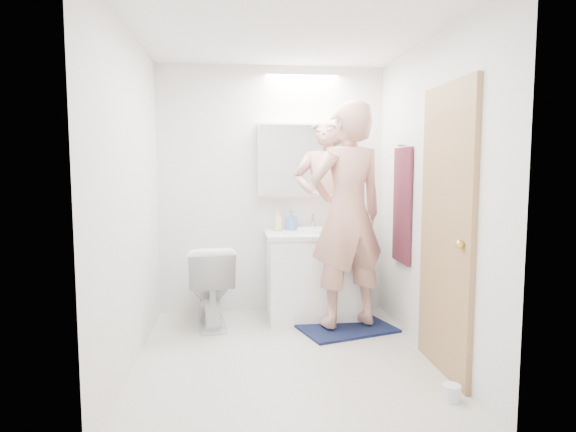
{
  "coord_description": "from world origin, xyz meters",
  "views": [
    {
      "loc": [
        -0.37,
        -3.57,
        1.44
      ],
      "look_at": [
        0.05,
        0.25,
        1.05
      ],
      "focal_mm": 30.75,
      "sensor_mm": 36.0,
      "label": 1
    }
  ],
  "objects": [
    {
      "name": "floor",
      "position": [
        0.0,
        0.0,
        0.0
      ],
      "size": [
        2.5,
        2.5,
        0.0
      ],
      "primitive_type": "plane",
      "color": "silver",
      "rests_on": "ground"
    },
    {
      "name": "ceiling",
      "position": [
        0.0,
        0.0,
        2.4
      ],
      "size": [
        2.5,
        2.5,
        0.0
      ],
      "primitive_type": "plane",
      "rotation": [
        3.14,
        0.0,
        0.0
      ],
      "color": "white",
      "rests_on": "floor"
    },
    {
      "name": "wall_back",
      "position": [
        0.0,
        1.25,
        1.2
      ],
      "size": [
        2.5,
        0.0,
        2.5
      ],
      "primitive_type": "plane",
      "rotation": [
        1.57,
        0.0,
        0.0
      ],
      "color": "white",
      "rests_on": "floor"
    },
    {
      "name": "wall_front",
      "position": [
        0.0,
        -1.25,
        1.2
      ],
      "size": [
        2.5,
        0.0,
        2.5
      ],
      "primitive_type": "plane",
      "rotation": [
        -1.57,
        0.0,
        0.0
      ],
      "color": "white",
      "rests_on": "floor"
    },
    {
      "name": "wall_left",
      "position": [
        -1.1,
        0.0,
        1.2
      ],
      "size": [
        0.0,
        2.5,
        2.5
      ],
      "primitive_type": "plane",
      "rotation": [
        1.57,
        0.0,
        1.57
      ],
      "color": "white",
      "rests_on": "floor"
    },
    {
      "name": "wall_right",
      "position": [
        1.1,
        0.0,
        1.2
      ],
      "size": [
        0.0,
        2.5,
        2.5
      ],
      "primitive_type": "plane",
      "rotation": [
        1.57,
        0.0,
        -1.57
      ],
      "color": "white",
      "rests_on": "floor"
    },
    {
      "name": "vanity_cabinet",
      "position": [
        0.39,
        0.96,
        0.39
      ],
      "size": [
        0.9,
        0.55,
        0.78
      ],
      "primitive_type": "cube",
      "color": "white",
      "rests_on": "floor"
    },
    {
      "name": "countertop",
      "position": [
        0.39,
        0.96,
        0.8
      ],
      "size": [
        0.95,
        0.58,
        0.04
      ],
      "primitive_type": "cube",
      "color": "white",
      "rests_on": "vanity_cabinet"
    },
    {
      "name": "sink_basin",
      "position": [
        0.39,
        0.99,
        0.84
      ],
      "size": [
        0.36,
        0.36,
        0.03
      ],
      "primitive_type": "cylinder",
      "color": "white",
      "rests_on": "countertop"
    },
    {
      "name": "faucet",
      "position": [
        0.39,
        1.19,
        0.9
      ],
      "size": [
        0.02,
        0.02,
        0.16
      ],
      "primitive_type": "cylinder",
      "color": "silver",
      "rests_on": "countertop"
    },
    {
      "name": "medicine_cabinet",
      "position": [
        0.3,
        1.18,
        1.5
      ],
      "size": [
        0.88,
        0.14,
        0.7
      ],
      "primitive_type": "cube",
      "color": "white",
      "rests_on": "wall_back"
    },
    {
      "name": "mirror_panel",
      "position": [
        0.3,
        1.1,
        1.5
      ],
      "size": [
        0.84,
        0.01,
        0.66
      ],
      "primitive_type": "cube",
      "color": "silver",
      "rests_on": "medicine_cabinet"
    },
    {
      "name": "toilet",
      "position": [
        -0.6,
        0.85,
        0.37
      ],
      "size": [
        0.5,
        0.77,
        0.74
      ],
      "primitive_type": "imported",
      "rotation": [
        0.0,
        0.0,
        3.26
      ],
      "color": "white",
      "rests_on": "floor"
    },
    {
      "name": "bath_rug",
      "position": [
        0.6,
        0.59,
        0.01
      ],
      "size": [
        0.93,
        0.76,
        0.02
      ],
      "primitive_type": "cube",
      "rotation": [
        0.0,
        0.0,
        0.3
      ],
      "color": "#13213C",
      "rests_on": "floor"
    },
    {
      "name": "person",
      "position": [
        0.6,
        0.59,
        1.02
      ],
      "size": [
        0.81,
        0.65,
        1.94
      ],
      "primitive_type": "imported",
      "rotation": [
        0.0,
        0.0,
        3.44
      ],
      "color": "tan",
      "rests_on": "bath_rug"
    },
    {
      "name": "door",
      "position": [
        1.08,
        -0.35,
        1.0
      ],
      "size": [
        0.04,
        0.8,
        2.0
      ],
      "primitive_type": "cube",
      "color": "tan",
      "rests_on": "wall_right"
    },
    {
      "name": "door_knob",
      "position": [
        1.04,
        -0.65,
        0.95
      ],
      "size": [
        0.06,
        0.06,
        0.06
      ],
      "primitive_type": "sphere",
      "color": "gold",
      "rests_on": "door"
    },
    {
      "name": "towel",
      "position": [
        1.08,
        0.55,
        1.1
      ],
      "size": [
        0.02,
        0.42,
        1.0
      ],
      "primitive_type": "cube",
      "color": "#101F32",
      "rests_on": "wall_right"
    },
    {
      "name": "towel_hook",
      "position": [
        1.07,
        0.55,
        1.62
      ],
      "size": [
        0.07,
        0.02,
        0.02
      ],
      "primitive_type": "cylinder",
      "rotation": [
        0.0,
        1.57,
        0.0
      ],
      "color": "silver",
      "rests_on": "wall_right"
    },
    {
      "name": "soap_bottle_a",
      "position": [
        0.05,
        1.11,
        0.92
      ],
      "size": [
        0.1,
        0.1,
        0.21
      ],
      "primitive_type": "imported",
      "rotation": [
        0.0,
        0.0,
        0.29
      ],
      "color": "beige",
      "rests_on": "countertop"
    },
    {
      "name": "soap_bottle_b",
      "position": [
        0.18,
        1.15,
        0.91
      ],
      "size": [
        0.12,
        0.12,
        0.19
      ],
      "primitive_type": "imported",
      "rotation": [
        0.0,
        0.0,
        -0.82
      ],
      "color": "#5F8ECD",
      "rests_on": "countertop"
    },
    {
      "name": "toothbrush_cup",
      "position": [
        0.62,
        1.12,
        0.86
      ],
      "size": [
        0.1,
        0.1,
        0.09
      ],
      "primitive_type": "imported",
      "rotation": [
        0.0,
        0.0,
        0.05
      ],
      "color": "#3961AB",
      "rests_on": "countertop"
    },
    {
      "name": "toilet_paper_roll",
      "position": [
        0.95,
        -0.79,
        0.05
      ],
      "size": [
        0.11,
        0.11,
        0.1
      ],
      "primitive_type": "cylinder",
      "color": "white",
      "rests_on": "floor"
    }
  ]
}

